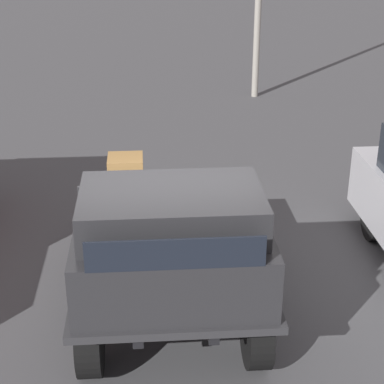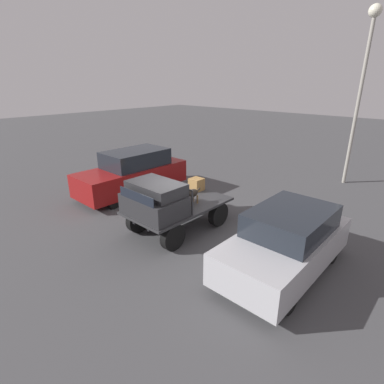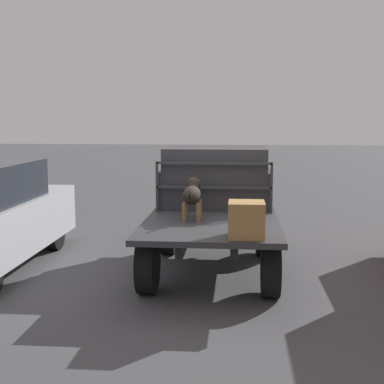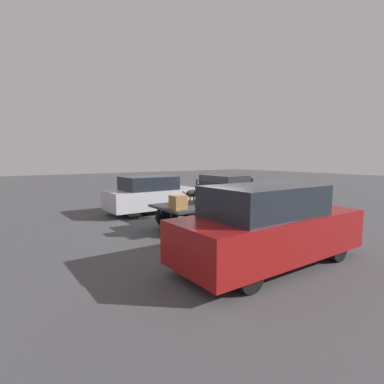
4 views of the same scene
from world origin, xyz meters
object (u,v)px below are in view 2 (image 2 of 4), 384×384
(flatbed_truck, at_px, (179,212))
(dog, at_px, (190,194))
(light_pole_near, at_px, (365,66))
(cargo_crate, at_px, (196,184))
(parked_sedan, at_px, (286,242))
(parked_pickup_far, at_px, (133,173))

(flatbed_truck, height_order, dog, dog)
(dog, bearing_deg, light_pole_near, 171.92)
(flatbed_truck, relative_size, cargo_crate, 7.72)
(dog, height_order, parked_sedan, parked_sedan)
(cargo_crate, xyz_separation_m, parked_sedan, (1.25, 4.25, -0.27))
(dog, xyz_separation_m, parked_sedan, (0.06, 3.46, -0.43))
(flatbed_truck, distance_m, parked_sedan, 3.77)
(cargo_crate, xyz_separation_m, light_pole_near, (-7.63, 3.02, 4.24))
(flatbed_truck, distance_m, parked_pickup_far, 4.11)
(flatbed_truck, height_order, light_pole_near, light_pole_near)
(dog, xyz_separation_m, parked_pickup_far, (-0.83, -4.25, -0.33))
(parked_sedan, bearing_deg, light_pole_near, -169.13)
(parked_sedan, distance_m, parked_pickup_far, 7.76)
(parked_sedan, height_order, parked_pickup_far, parked_pickup_far)
(parked_sedan, bearing_deg, flatbed_truck, -84.19)
(flatbed_truck, xyz_separation_m, parked_pickup_far, (-1.08, -3.95, 0.32))
(cargo_crate, bearing_deg, light_pole_near, 158.39)
(parked_sedan, height_order, light_pole_near, light_pole_near)
(flatbed_truck, xyz_separation_m, parked_sedan, (-0.19, 3.75, 0.23))
(parked_pickup_far, relative_size, light_pole_near, 0.64)
(cargo_crate, bearing_deg, parked_sedan, 73.62)
(cargo_crate, bearing_deg, flatbed_truck, 19.12)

